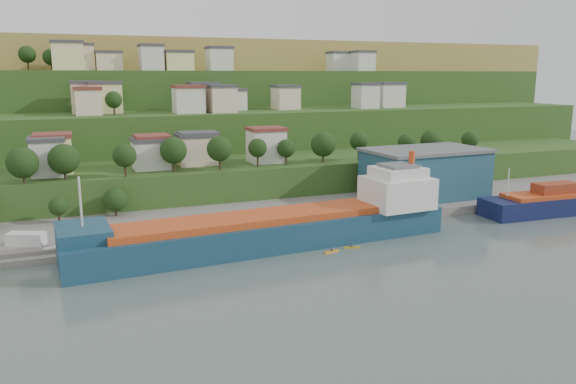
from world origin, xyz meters
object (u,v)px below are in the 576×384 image
warehouse (425,173)px  kayak_orange (332,251)px  cargo_ship_near (279,230)px  caravan (26,241)px

warehouse → kayak_orange: warehouse is taller
warehouse → cargo_ship_near: bearing=-159.7°
cargo_ship_near → caravan: 48.29m
cargo_ship_near → warehouse: bearing=19.3°
warehouse → kayak_orange: (-40.92, -28.39, -8.19)m
caravan → cargo_ship_near: bearing=9.3°
cargo_ship_near → kayak_orange: bearing=-47.7°
warehouse → kayak_orange: size_ratio=9.34×
cargo_ship_near → kayak_orange: 11.49m
kayak_orange → caravan: bearing=145.3°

